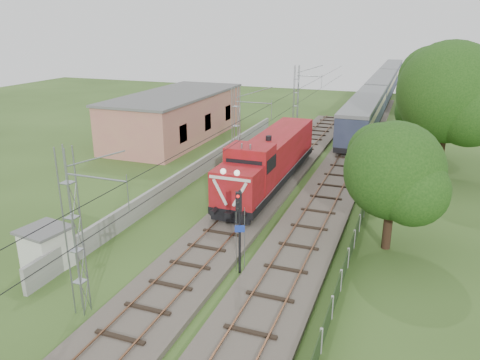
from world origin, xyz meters
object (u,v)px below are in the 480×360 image
at_px(signal_post, 239,218).
at_px(locomotive, 270,159).
at_px(relay_hut, 46,248).
at_px(coach_rake, 382,87).

bearing_deg(signal_post, locomotive, 100.60).
distance_m(locomotive, relay_hut, 18.76).
relative_size(locomotive, signal_post, 3.77).
bearing_deg(relay_hut, coach_rake, 78.93).
bearing_deg(signal_post, coach_rake, 87.74).
distance_m(locomotive, signal_post, 14.30).
relative_size(signal_post, relay_hut, 1.80).
bearing_deg(coach_rake, relay_hut, -101.07).
bearing_deg(signal_post, relay_hut, -162.44).
distance_m(signal_post, relay_hut, 10.71).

